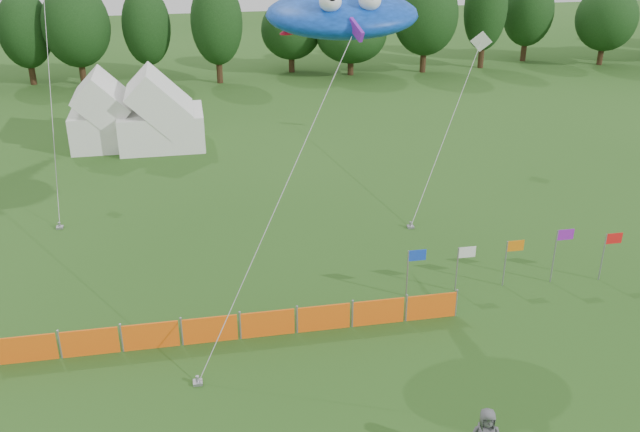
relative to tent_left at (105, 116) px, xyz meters
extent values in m
cylinder|color=#382314|center=(-7.05, 16.40, -0.63)|extent=(0.50, 0.50, 2.38)
ellipsoid|color=black|center=(-7.05, 16.40, 2.48)|extent=(4.09, 4.09, 5.35)
cylinder|color=#382314|center=(-3.07, 15.58, -0.53)|extent=(0.50, 0.50, 2.57)
ellipsoid|color=black|center=(-3.07, 15.58, 2.83)|extent=(5.20, 5.20, 5.79)
cylinder|color=#382314|center=(2.24, 15.52, -0.58)|extent=(0.50, 0.50, 2.46)
ellipsoid|color=black|center=(2.24, 15.52, 2.64)|extent=(3.78, 3.78, 5.55)
cylinder|color=#382314|center=(7.69, 14.11, -0.48)|extent=(0.50, 0.50, 2.66)
ellipsoid|color=black|center=(7.69, 14.11, 3.00)|extent=(4.05, 4.05, 5.99)
cylinder|color=#382314|center=(13.96, 16.72, -0.82)|extent=(0.50, 0.50, 1.98)
ellipsoid|color=black|center=(13.96, 16.72, 1.76)|extent=(5.06, 5.06, 4.46)
cylinder|color=#382314|center=(18.67, 14.76, -0.89)|extent=(0.50, 0.50, 1.86)
ellipsoid|color=black|center=(18.67, 14.76, 1.54)|extent=(5.86, 5.86, 4.18)
cylinder|color=#382314|center=(24.95, 14.57, -0.51)|extent=(0.50, 0.50, 2.62)
ellipsoid|color=black|center=(24.95, 14.57, 2.91)|extent=(5.41, 5.41, 5.89)
cylinder|color=#382314|center=(30.45, 15.18, -0.42)|extent=(0.50, 0.50, 2.78)
ellipsoid|color=black|center=(30.45, 15.18, 3.21)|extent=(3.67, 3.67, 6.26)
cylinder|color=#382314|center=(35.34, 17.07, -0.61)|extent=(0.50, 0.50, 2.42)
ellipsoid|color=black|center=(35.34, 17.07, 2.55)|extent=(4.46, 4.46, 5.44)
cylinder|color=#382314|center=(41.37, 14.32, -0.70)|extent=(0.50, 0.50, 2.24)
ellipsoid|color=black|center=(41.37, 14.32, 2.22)|extent=(5.26, 5.26, 5.03)
cube|color=white|center=(0.00, 0.00, -0.72)|extent=(3.99, 3.99, 2.20)
cube|color=white|center=(3.32, -0.78, -0.72)|extent=(4.97, 3.98, 2.19)
cube|color=#FC5D0E|center=(-0.90, -22.29, -1.31)|extent=(1.90, 0.06, 1.00)
cube|color=#FC5D0E|center=(1.10, -22.29, -1.31)|extent=(1.90, 0.06, 1.00)
cube|color=#FC5D0E|center=(3.10, -22.29, -1.31)|extent=(1.90, 0.06, 1.00)
cube|color=#FC5D0E|center=(5.10, -22.29, -1.31)|extent=(1.90, 0.06, 1.00)
cube|color=#FC5D0E|center=(7.10, -22.29, -1.31)|extent=(1.90, 0.06, 1.00)
cube|color=#FC5D0E|center=(9.10, -22.29, -1.31)|extent=(1.90, 0.06, 1.00)
cube|color=#FC5D0E|center=(11.10, -22.29, -1.31)|extent=(1.90, 0.06, 1.00)
cube|color=#FC5D0E|center=(13.10, -22.29, -1.31)|extent=(1.90, 0.06, 1.00)
cylinder|color=gray|center=(12.68, -20.62, -0.83)|extent=(0.06, 0.06, 1.97)
cube|color=blue|center=(13.03, -20.62, -0.07)|extent=(0.70, 0.02, 0.45)
cylinder|color=gray|center=(14.68, -20.60, -0.87)|extent=(0.06, 0.06, 1.89)
cube|color=white|center=(15.03, -20.60, -0.15)|extent=(0.70, 0.02, 0.45)
cylinder|color=gray|center=(16.68, -20.56, -0.84)|extent=(0.06, 0.06, 1.96)
cube|color=orange|center=(17.03, -20.56, -0.08)|extent=(0.70, 0.02, 0.45)
cylinder|color=gray|center=(18.68, -20.66, -0.67)|extent=(0.06, 0.06, 2.30)
cube|color=purple|center=(19.03, -20.66, 0.26)|extent=(0.70, 0.02, 0.45)
cylinder|color=gray|center=(20.68, -20.86, -0.79)|extent=(0.06, 0.06, 2.05)
cube|color=red|center=(21.03, -20.86, 0.01)|extent=(0.70, 0.02, 0.45)
ellipsoid|color=blue|center=(10.49, -18.48, 8.56)|extent=(5.54, 4.33, 1.87)
sphere|color=white|center=(9.82, -19.64, 9.14)|extent=(0.75, 0.75, 0.75)
sphere|color=white|center=(11.16, -19.64, 9.14)|extent=(0.75, 0.75, 0.75)
ellipsoid|color=red|center=(9.06, -18.30, 8.07)|extent=(1.57, 0.69, 0.25)
ellipsoid|color=red|center=(11.91, -18.30, 8.07)|extent=(1.57, 0.69, 0.25)
cube|color=purple|center=(10.49, -20.54, 8.38)|extent=(0.37, 0.96, 0.70)
cylinder|color=#A5A5A5|center=(7.53, -22.40, 3.22)|extent=(5.95, 4.33, 10.09)
cube|color=gray|center=(4.57, -24.54, -1.76)|extent=(0.30, 0.30, 0.10)
cube|color=white|center=(21.45, -5.28, 4.69)|extent=(1.21, 0.34, 1.21)
cylinder|color=#A5A5A5|center=(18.06, -10.04, 1.44)|extent=(6.81, 9.55, 6.53)
cube|color=gray|center=(14.68, -14.81, -1.76)|extent=(0.30, 0.30, 0.10)
cylinder|color=#A5A5A5|center=(-1.62, -7.19, 3.35)|extent=(0.63, 9.26, 10.35)
cube|color=gray|center=(-1.32, -11.81, -1.76)|extent=(0.30, 0.30, 0.10)
camera|label=1|loc=(4.95, -43.29, 12.54)|focal=40.00mm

